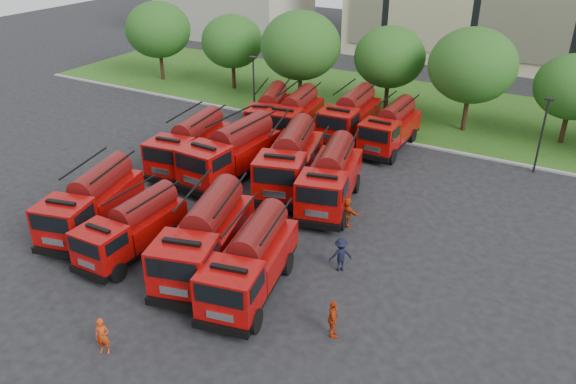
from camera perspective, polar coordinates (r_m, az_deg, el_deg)
name	(u,v)px	position (r m, az deg, el deg)	size (l,w,h in m)	color
ground	(240,247)	(29.58, -4.86, -5.56)	(140.00, 140.00, 0.00)	black
lawn	(404,106)	(51.06, 11.70, 8.56)	(70.00, 16.00, 0.12)	#234612
curb	(369,135)	(43.83, 8.26, 5.71)	(70.00, 0.30, 0.14)	gray
tree_0	(158,30)	(58.14, -13.07, 15.77)	(6.30, 6.30, 7.70)	#382314
tree_1	(232,41)	(54.11, -5.69, 14.97)	(5.71, 5.71, 6.98)	#382314
tree_2	(301,45)	(48.60, 1.29, 14.66)	(6.72, 6.72, 8.22)	#382314
tree_3	(390,57)	(48.26, 10.28, 13.33)	(5.88, 5.88, 7.19)	#382314
tree_4	(472,65)	(44.96, 18.23, 12.11)	(6.55, 6.55, 8.01)	#382314
tree_5	(574,87)	(45.39, 27.03, 9.49)	(5.46, 5.46, 6.68)	#382314
lamp_post_0	(254,84)	(46.61, -3.50, 10.94)	(0.60, 0.25, 5.11)	black
lamp_post_1	(542,132)	(39.84, 24.41, 5.61)	(0.60, 0.25, 5.11)	black
fire_truck_0	(92,202)	(32.09, -19.28, -0.92)	(4.11, 7.57, 3.27)	black
fire_truck_1	(133,227)	(29.37, -15.51, -3.46)	(2.41, 6.41, 2.91)	black
fire_truck_2	(205,237)	(27.25, -8.38, -4.52)	(4.62, 8.14, 3.52)	black
fire_truck_3	(251,261)	(25.54, -3.80, -7.01)	(3.82, 7.45, 3.24)	black
fire_truck_4	(190,144)	(38.09, -9.91, 4.84)	(3.47, 7.68, 3.38)	black
fire_truck_5	(232,152)	(36.18, -5.76, 4.07)	(3.24, 8.02, 3.59)	black
fire_truck_6	(290,159)	(34.86, 0.24, 3.34)	(4.80, 8.44, 3.65)	black
fire_truck_7	(331,177)	(32.87, 4.38, 1.48)	(4.29, 7.93, 3.43)	black
fire_truck_8	(270,111)	(43.99, -1.84, 8.20)	(4.46, 7.39, 3.19)	black
fire_truck_9	(295,115)	(43.04, 0.68, 7.84)	(3.42, 7.46, 3.28)	black
fire_truck_10	(350,116)	(42.89, 6.30, 7.72)	(3.12, 7.72, 3.45)	black
fire_truck_11	(391,127)	(41.31, 10.38, 6.48)	(2.62, 7.08, 3.22)	black
firefighter_0	(106,352)	(24.48, -18.04, -15.18)	(0.60, 0.44, 1.63)	#AB300D
firefighter_1	(172,293)	(26.80, -11.74, -10.03)	(0.73, 0.40, 1.49)	#AB300D
firefighter_2	(332,336)	(24.13, 4.50, -14.35)	(1.04, 0.59, 1.77)	#AB300D
firefighter_3	(340,270)	(27.88, 5.29, -7.86)	(1.13, 0.58, 1.75)	black
firefighter_4	(183,186)	(36.25, -10.65, 0.62)	(0.78, 0.51, 1.60)	black
firefighter_5	(346,225)	(31.50, 5.93, -3.38)	(1.64, 0.71, 1.77)	#AB300D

